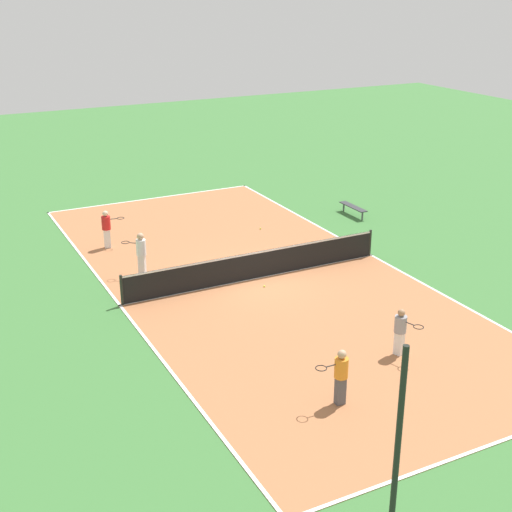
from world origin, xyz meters
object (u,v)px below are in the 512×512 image
object	(u,v)px
player_near_white	(141,252)
fence_post_back_right	(397,454)
player_center_orange	(341,374)
tennis_ball_far_baseline	(260,228)
bench	(353,207)
tennis_ball_near_net	(197,277)
tennis_ball_right_alley	(264,286)
tennis_net	(256,264)
player_baseline_gray	(400,329)
player_coach_red	(107,227)

from	to	relation	value
player_near_white	fence_post_back_right	bearing A→B (deg)	128.64
player_center_orange	tennis_ball_far_baseline	size ratio (longest dim) A/B	23.06
tennis_ball_far_baseline	bench	bearing A→B (deg)	178.26
tennis_ball_near_net	fence_post_back_right	distance (m)	14.45
tennis_ball_right_alley	fence_post_back_right	distance (m)	13.01
tennis_net	player_baseline_gray	bearing A→B (deg)	99.19
player_near_white	tennis_ball_far_baseline	bearing A→B (deg)	-117.37
tennis_ball_far_baseline	fence_post_back_right	bearing A→B (deg)	70.18
bench	tennis_net	bearing A→B (deg)	-57.92
player_near_white	tennis_ball_far_baseline	world-z (taller)	player_near_white
tennis_net	player_center_orange	size ratio (longest dim) A/B	6.56
fence_post_back_right	bench	bearing A→B (deg)	-122.31
player_center_orange	tennis_ball_right_alley	size ratio (longest dim) A/B	23.06
bench	player_coach_red	distance (m)	11.52
tennis_ball_near_net	bench	bearing A→B (deg)	-158.66
player_center_orange	tennis_ball_right_alley	bearing A→B (deg)	-101.10
tennis_net	tennis_ball_right_alley	size ratio (longest dim) A/B	151.28
player_baseline_gray	tennis_ball_near_net	size ratio (longest dim) A/B	21.51
tennis_net	player_coach_red	bearing A→B (deg)	-54.88
player_center_orange	player_near_white	bearing A→B (deg)	-78.14
player_center_orange	tennis_ball_far_baseline	distance (m)	14.07
tennis_ball_far_baseline	fence_post_back_right	xyz separation A→B (m)	(6.49, 18.01, 2.18)
player_near_white	player_baseline_gray	bearing A→B (deg)	157.05
tennis_ball_near_net	fence_post_back_right	world-z (taller)	fence_post_back_right
player_coach_red	tennis_ball_near_net	distance (m)	5.14
player_center_orange	fence_post_back_right	size ratio (longest dim) A/B	0.35
player_coach_red	tennis_ball_near_net	xyz separation A→B (m)	(-2.01, 4.64, -0.87)
player_baseline_gray	tennis_ball_near_net	bearing A→B (deg)	-176.23
tennis_net	player_baseline_gray	world-z (taller)	player_baseline_gray
player_baseline_gray	tennis_ball_near_net	world-z (taller)	player_baseline_gray
tennis_ball_far_baseline	tennis_ball_right_alley	world-z (taller)	same
tennis_ball_near_net	tennis_ball_right_alley	xyz separation A→B (m)	(-1.85, 1.88, 0.00)
bench	player_coach_red	xyz separation A→B (m)	(11.47, -0.95, 0.53)
player_near_white	player_baseline_gray	world-z (taller)	player_near_white
tennis_ball_right_alley	player_coach_red	bearing A→B (deg)	-59.39
player_baseline_gray	tennis_net	bearing A→B (deg)	171.89
player_center_orange	tennis_ball_near_net	xyz separation A→B (m)	(0.10, -9.45, -0.86)
bench	fence_post_back_right	size ratio (longest dim) A/B	0.41
player_coach_red	fence_post_back_right	size ratio (longest dim) A/B	0.35
player_center_orange	player_baseline_gray	xyz separation A→B (m)	(-3.00, -1.40, -0.07)
bench	tennis_ball_near_net	xyz separation A→B (m)	(9.45, 3.69, -0.34)
tennis_ball_near_net	fence_post_back_right	size ratio (longest dim) A/B	0.02
bench	tennis_ball_far_baseline	world-z (taller)	bench
player_center_orange	player_coach_red	bearing A→B (deg)	-79.56
player_coach_red	player_near_white	bearing A→B (deg)	-76.96
bench	tennis_ball_far_baseline	distance (m)	4.82
player_coach_red	player_baseline_gray	bearing A→B (deg)	-59.36
player_coach_red	tennis_ball_right_alley	world-z (taller)	player_coach_red
tennis_net	fence_post_back_right	size ratio (longest dim) A/B	2.30
tennis_ball_right_alley	player_center_orange	bearing A→B (deg)	77.00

